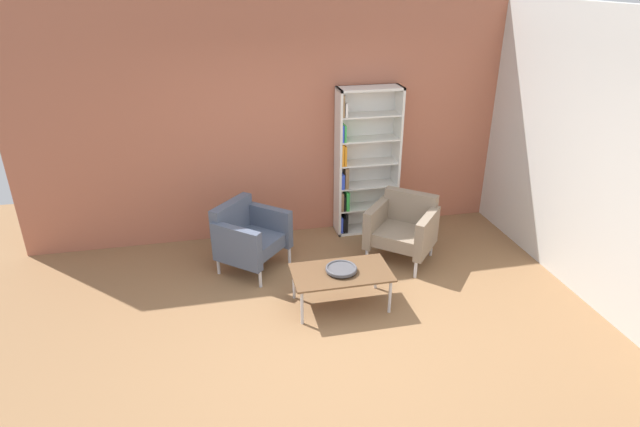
{
  "coord_description": "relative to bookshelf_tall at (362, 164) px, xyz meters",
  "views": [
    {
      "loc": [
        -0.91,
        -3.83,
        3.16
      ],
      "look_at": [
        0.11,
        0.84,
        0.95
      ],
      "focal_mm": 29.53,
      "sensor_mm": 36.0,
      "label": 1
    }
  ],
  "objects": [
    {
      "name": "ground_plane",
      "position": [
        -0.98,
        -2.25,
        -0.92
      ],
      "size": [
        8.32,
        8.32,
        0.0
      ],
      "primitive_type": "plane",
      "color": "olive"
    },
    {
      "name": "brick_back_panel",
      "position": [
        -0.98,
        0.21,
        0.53
      ],
      "size": [
        6.4,
        0.12,
        2.9
      ],
      "primitive_type": "cube",
      "color": "#B2664C",
      "rests_on": "ground_plane"
    },
    {
      "name": "plaster_right_partition",
      "position": [
        1.88,
        -1.65,
        0.53
      ],
      "size": [
        0.12,
        5.2,
        2.9
      ],
      "primitive_type": "cube",
      "color": "silver",
      "rests_on": "ground_plane"
    },
    {
      "name": "bookshelf_tall",
      "position": [
        0.0,
        0.0,
        0.0
      ],
      "size": [
        0.8,
        0.3,
        1.9
      ],
      "color": "silver",
      "rests_on": "ground_plane"
    },
    {
      "name": "coffee_table_low",
      "position": [
        -0.7,
        -1.67,
        -0.55
      ],
      "size": [
        1.0,
        0.56,
        0.4
      ],
      "color": "brown",
      "rests_on": "ground_plane"
    },
    {
      "name": "decorative_bowl",
      "position": [
        -0.7,
        -1.67,
        -0.49
      ],
      "size": [
        0.32,
        0.32,
        0.05
      ],
      "color": "#4C4C51",
      "rests_on": "coffee_table_low"
    },
    {
      "name": "armchair_corner_red",
      "position": [
        -1.54,
        -0.69,
        -0.51
      ],
      "size": [
        0.94,
        0.95,
        0.78
      ],
      "rotation": [
        0.0,
        0.0,
        0.85
      ],
      "color": "#4C566B",
      "rests_on": "ground_plane"
    },
    {
      "name": "armchair_by_bookshelf",
      "position": [
        0.26,
        -0.86,
        -0.51
      ],
      "size": [
        0.95,
        0.94,
        0.78
      ],
      "rotation": [
        0.0,
        0.0,
        -0.71
      ],
      "color": "gray",
      "rests_on": "ground_plane"
    }
  ]
}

